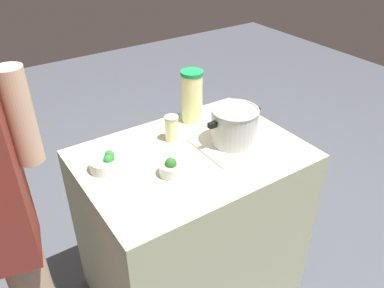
{
  "coord_description": "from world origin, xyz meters",
  "views": [
    {
      "loc": [
        0.82,
        1.23,
        1.89
      ],
      "look_at": [
        0.0,
        0.0,
        0.95
      ],
      "focal_mm": 36.59,
      "sensor_mm": 36.0,
      "label": 1
    }
  ],
  "objects_px": {
    "lemonade_pitcher": "(192,96)",
    "broccoli_bowl_front": "(172,168)",
    "cooking_pot": "(234,125)",
    "broccoli_bowl_center": "(106,163)",
    "mason_jar": "(172,128)"
  },
  "relations": [
    {
      "from": "lemonade_pitcher",
      "to": "cooking_pot",
      "type": "bearing_deg",
      "value": 97.23
    },
    {
      "from": "mason_jar",
      "to": "broccoli_bowl_center",
      "type": "height_order",
      "value": "mason_jar"
    },
    {
      "from": "cooking_pot",
      "to": "lemonade_pitcher",
      "type": "bearing_deg",
      "value": -82.77
    },
    {
      "from": "broccoli_bowl_front",
      "to": "broccoli_bowl_center",
      "type": "distance_m",
      "value": 0.28
    },
    {
      "from": "broccoli_bowl_front",
      "to": "broccoli_bowl_center",
      "type": "xyz_separation_m",
      "value": [
        0.21,
        -0.19,
        -0.0
      ]
    },
    {
      "from": "cooking_pot",
      "to": "broccoli_bowl_center",
      "type": "bearing_deg",
      "value": -13.31
    },
    {
      "from": "cooking_pot",
      "to": "lemonade_pitcher",
      "type": "height_order",
      "value": "lemonade_pitcher"
    },
    {
      "from": "lemonade_pitcher",
      "to": "broccoli_bowl_front",
      "type": "relative_size",
      "value": 2.49
    },
    {
      "from": "mason_jar",
      "to": "broccoli_bowl_front",
      "type": "xyz_separation_m",
      "value": [
        0.15,
        0.24,
        -0.03
      ]
    },
    {
      "from": "cooking_pot",
      "to": "broccoli_bowl_front",
      "type": "xyz_separation_m",
      "value": [
        0.37,
        0.05,
        -0.06
      ]
    },
    {
      "from": "mason_jar",
      "to": "lemonade_pitcher",
      "type": "bearing_deg",
      "value": -150.33
    },
    {
      "from": "mason_jar",
      "to": "broccoli_bowl_center",
      "type": "xyz_separation_m",
      "value": [
        0.36,
        0.05,
        -0.03
      ]
    },
    {
      "from": "mason_jar",
      "to": "broccoli_bowl_front",
      "type": "height_order",
      "value": "mason_jar"
    },
    {
      "from": "cooking_pot",
      "to": "mason_jar",
      "type": "xyz_separation_m",
      "value": [
        0.22,
        -0.19,
        -0.03
      ]
    },
    {
      "from": "cooking_pot",
      "to": "mason_jar",
      "type": "height_order",
      "value": "cooking_pot"
    }
  ]
}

